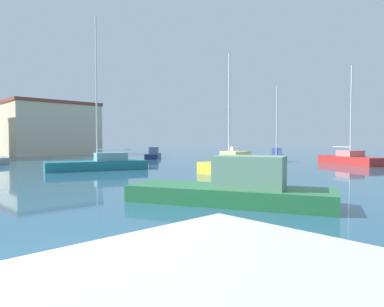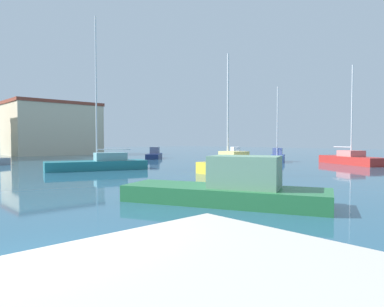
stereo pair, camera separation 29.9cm
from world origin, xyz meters
name	(u,v)px [view 1 (the left image)]	position (x,y,z in m)	size (l,w,h in m)	color
water	(133,167)	(15.00, 20.00, 0.00)	(160.00, 160.00, 0.00)	#285670
sailboat_yellow_outer_mooring	(230,166)	(15.26, 8.96, 0.62)	(2.31, 5.22, 8.02)	gold
motorboat_navy_inner_mooring	(153,155)	(24.89, 30.10, 0.47)	(5.01, 5.22, 1.47)	#19234C
motorboat_green_far_left	(235,188)	(7.66, 2.33, 0.58)	(5.25, 7.78, 1.78)	#28703D
sailboat_blue_far_right	(276,157)	(30.40, 15.14, 0.56)	(5.02, 3.73, 8.16)	#233D93
motorboat_white_distant_east	(233,155)	(31.47, 22.16, 0.47)	(3.66, 4.93, 1.53)	white
sailboat_teal_mid_harbor	(99,163)	(11.22, 19.06, 0.53)	(8.02, 4.25, 12.05)	#1E707A
sailboat_red_near_pier	(350,159)	(32.28, 7.99, 0.53)	(5.47, 7.53, 9.65)	#B22823
yacht_club	(51,129)	(19.78, 51.01, 4.27)	(13.65, 9.68, 8.51)	beige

